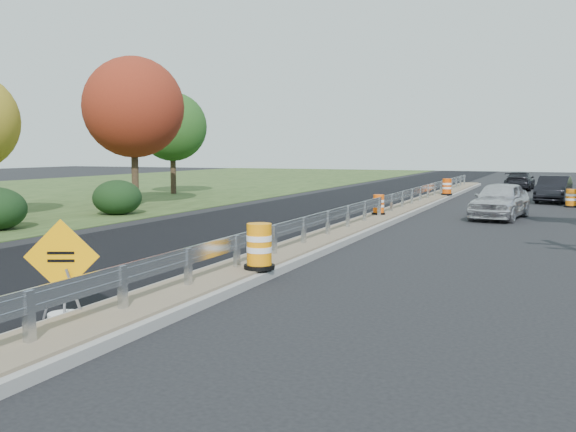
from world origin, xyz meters
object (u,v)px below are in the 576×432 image
at_px(caution_sign, 63,296).
at_px(barrel_shoulder_mid, 571,198).
at_px(barrel_median_mid, 379,205).
at_px(car_dark_mid, 554,189).
at_px(barrel_median_far, 447,187).
at_px(car_dark_far, 520,181).
at_px(barrel_median_near, 259,247).
at_px(car_silver, 500,200).

height_order(caution_sign, barrel_shoulder_mid, caution_sign).
distance_m(barrel_median_mid, car_dark_mid, 13.69).
bearing_deg(barrel_median_far, car_dark_far, 71.85).
distance_m(barrel_median_near, car_dark_far, 35.02).
height_order(barrel_median_near, car_dark_far, car_dark_far).
bearing_deg(barrel_median_near, barrel_median_mid, 93.20).
xyz_separation_m(barrel_median_near, barrel_shoulder_mid, (6.45, 21.74, -0.28)).
xyz_separation_m(barrel_median_mid, car_silver, (4.40, 2.47, 0.15)).
xyz_separation_m(barrel_median_far, barrel_shoulder_mid, (6.45, -2.97, -0.25)).
distance_m(barrel_median_mid, car_dark_far, 22.78).
bearing_deg(barrel_median_far, barrel_median_near, -90.00).
bearing_deg(car_silver, barrel_median_near, -96.00).
distance_m(barrel_shoulder_mid, car_dark_mid, 2.98).
height_order(barrel_median_far, car_silver, car_silver).
bearing_deg(car_dark_mid, car_dark_far, 108.40).
bearing_deg(barrel_median_mid, barrel_median_far, 86.76).
height_order(car_silver, car_dark_mid, car_silver).
bearing_deg(barrel_shoulder_mid, car_silver, -111.90).
bearing_deg(caution_sign, barrel_median_mid, 63.38).
relative_size(car_silver, car_dark_far, 1.00).
bearing_deg(barrel_shoulder_mid, car_dark_far, 103.38).
distance_m(barrel_median_far, barrel_shoulder_mid, 7.10).
xyz_separation_m(barrel_median_near, car_silver, (3.71, 14.91, 0.05)).
bearing_deg(car_dark_mid, barrel_shoulder_mid, -68.01).
height_order(caution_sign, barrel_median_near, caution_sign).
distance_m(barrel_median_far, car_dark_far, 10.69).
distance_m(barrel_median_far, car_silver, 10.47).
height_order(caution_sign, barrel_median_far, caution_sign).
bearing_deg(caution_sign, car_dark_mid, 52.23).
relative_size(barrel_median_far, barrel_shoulder_mid, 1.05).
distance_m(caution_sign, barrel_median_mid, 16.84).
height_order(barrel_median_mid, car_dark_mid, car_dark_mid).
distance_m(barrel_median_near, car_dark_mid, 25.23).
relative_size(barrel_median_near, barrel_shoulder_mid, 1.12).
bearing_deg(caution_sign, car_dark_far, 59.01).
bearing_deg(barrel_median_near, barrel_shoulder_mid, 73.48).
bearing_deg(car_dark_far, barrel_shoulder_mid, 104.99).
bearing_deg(car_silver, barrel_median_mid, -142.78).
xyz_separation_m(barrel_shoulder_mid, car_silver, (-2.74, -6.83, 0.33)).
height_order(caution_sign, car_silver, caution_sign).
height_order(caution_sign, car_dark_far, caution_sign).
height_order(barrel_median_far, car_dark_far, car_dark_far).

